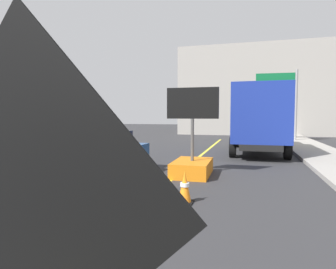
{
  "coord_description": "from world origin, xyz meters",
  "views": [
    {
      "loc": [
        2.16,
        1.45,
        1.85
      ],
      "look_at": [
        0.5,
        7.34,
        1.45
      ],
      "focal_mm": 31.1,
      "sensor_mm": 36.0,
      "label": 1
    }
  ],
  "objects_px": {
    "pickup_car": "(85,156)",
    "highway_guide_sign": "(284,93)",
    "roadwork_sign": "(26,204)",
    "traffic_cone_mid_lane": "(185,187)",
    "box_truck": "(259,118)",
    "arrow_board_trailer": "(192,160)"
  },
  "relations": [
    {
      "from": "roadwork_sign",
      "to": "box_truck",
      "type": "relative_size",
      "value": 0.35
    },
    {
      "from": "box_truck",
      "to": "highway_guide_sign",
      "type": "bearing_deg",
      "value": 74.95
    },
    {
      "from": "roadwork_sign",
      "to": "pickup_car",
      "type": "distance_m",
      "value": 7.16
    },
    {
      "from": "pickup_car",
      "to": "box_truck",
      "type": "bearing_deg",
      "value": 57.74
    },
    {
      "from": "pickup_car",
      "to": "highway_guide_sign",
      "type": "height_order",
      "value": "highway_guide_sign"
    },
    {
      "from": "roadwork_sign",
      "to": "traffic_cone_mid_lane",
      "type": "height_order",
      "value": "roadwork_sign"
    },
    {
      "from": "highway_guide_sign",
      "to": "roadwork_sign",
      "type": "bearing_deg",
      "value": -98.7
    },
    {
      "from": "roadwork_sign",
      "to": "traffic_cone_mid_lane",
      "type": "distance_m",
      "value": 5.05
    },
    {
      "from": "roadwork_sign",
      "to": "traffic_cone_mid_lane",
      "type": "xyz_separation_m",
      "value": [
        -0.39,
        4.91,
        -1.14
      ]
    },
    {
      "from": "roadwork_sign",
      "to": "pickup_car",
      "type": "height_order",
      "value": "roadwork_sign"
    },
    {
      "from": "arrow_board_trailer",
      "to": "traffic_cone_mid_lane",
      "type": "height_order",
      "value": "arrow_board_trailer"
    },
    {
      "from": "arrow_board_trailer",
      "to": "highway_guide_sign",
      "type": "distance_m",
      "value": 13.92
    },
    {
      "from": "arrow_board_trailer",
      "to": "traffic_cone_mid_lane",
      "type": "bearing_deg",
      "value": -82.13
    },
    {
      "from": "box_truck",
      "to": "pickup_car",
      "type": "bearing_deg",
      "value": -122.26
    },
    {
      "from": "highway_guide_sign",
      "to": "pickup_car",
      "type": "bearing_deg",
      "value": -114.7
    },
    {
      "from": "pickup_car",
      "to": "traffic_cone_mid_lane",
      "type": "height_order",
      "value": "pickup_car"
    },
    {
      "from": "roadwork_sign",
      "to": "box_truck",
      "type": "xyz_separation_m",
      "value": [
        1.32,
        13.88,
        0.27
      ]
    },
    {
      "from": "arrow_board_trailer",
      "to": "traffic_cone_mid_lane",
      "type": "xyz_separation_m",
      "value": [
        0.4,
        -2.87,
        -0.15
      ]
    },
    {
      "from": "pickup_car",
      "to": "highway_guide_sign",
      "type": "xyz_separation_m",
      "value": [
        6.73,
        14.63,
        2.72
      ]
    },
    {
      "from": "arrow_board_trailer",
      "to": "roadwork_sign",
      "type": "bearing_deg",
      "value": -84.25
    },
    {
      "from": "traffic_cone_mid_lane",
      "to": "box_truck",
      "type": "bearing_deg",
      "value": 79.21
    },
    {
      "from": "pickup_car",
      "to": "traffic_cone_mid_lane",
      "type": "bearing_deg",
      "value": -21.8
    }
  ]
}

